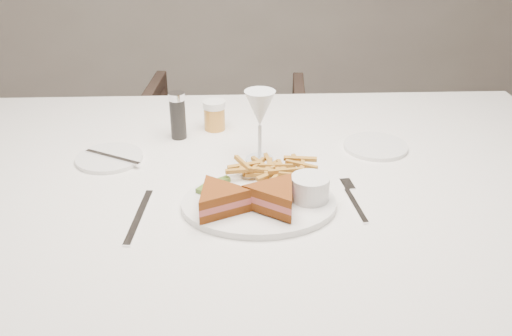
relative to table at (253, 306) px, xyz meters
The scene contains 3 objects.
table is the anchor object (origin of this frame).
chair_far 0.99m from the table, 88.48° to the left, with size 0.65×0.61×0.67m, color #423128.
table_setting 0.41m from the table, 91.99° to the right, with size 0.82×0.64×0.18m.
Camera 1 is at (-0.29, -0.74, 1.36)m, focal length 40.00 mm.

